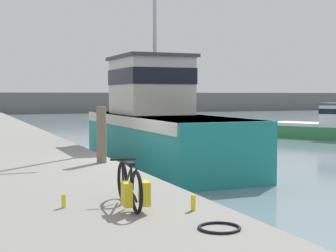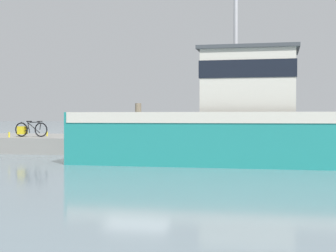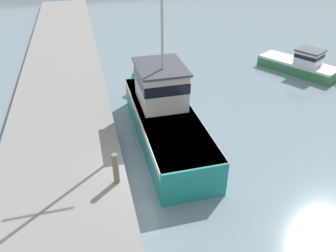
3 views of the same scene
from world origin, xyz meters
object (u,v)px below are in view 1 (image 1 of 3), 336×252
Objects in this scene: mooring_post at (101,135)px; water_bottle_on_curb at (193,203)px; bicycle_touring at (131,188)px; water_bottle_by_bike at (64,201)px; fishing_boat_main at (156,124)px; boat_blue_far at (331,126)px.

mooring_post reaches higher than water_bottle_on_curb.
water_bottle_on_curb is (0.86, -0.49, -0.22)m from bicycle_touring.
bicycle_touring is 7.81× the size of water_bottle_by_bike.
water_bottle_on_curb is at bearing -27.45° from water_bottle_by_bike.
fishing_boat_main is 47.35× the size of water_bottle_on_curb.
fishing_boat_main is at bearing -4.76° from boat_blue_far.
water_bottle_on_curb is at bearing 15.55° from boat_blue_far.
water_bottle_by_bike is (-17.97, -15.18, 0.09)m from boat_blue_far.
boat_blue_far is 28.78× the size of water_bottle_on_curb.
bicycle_touring is at bearing -113.05° from fishing_boat_main.
fishing_boat_main reaches higher than water_bottle_by_bike.
boat_blue_far is 32.33× the size of water_bottle_by_bike.
boat_blue_far is 4.14× the size of bicycle_touring.
boat_blue_far is at bearing 40.19° from water_bottle_by_bike.
boat_blue_far is 4.69× the size of mooring_post.
water_bottle_by_bike is at bearing 159.57° from bicycle_touring.
bicycle_touring is at bearing 150.52° from water_bottle_on_curb.
boat_blue_far is 23.10m from bicycle_touring.
bicycle_touring is 5.65m from mooring_post.
mooring_post reaches higher than water_bottle_by_bike.
water_bottle_by_bike is 0.89× the size of water_bottle_on_curb.
water_bottle_on_curb is (-0.12, -6.04, -0.63)m from mooring_post.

